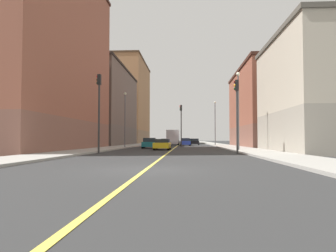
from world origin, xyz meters
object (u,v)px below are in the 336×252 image
at_px(building_left_near, 325,93).
at_px(box_truck, 173,137).
at_px(building_right_corner, 41,52).
at_px(traffic_light_left_near, 237,106).
at_px(street_lamp_right_near, 125,114).
at_px(building_left_mid, 268,108).
at_px(street_lamp_left_far, 215,119).
at_px(car_green, 192,141).
at_px(car_silver, 174,142).
at_px(car_blue, 185,142).
at_px(building_right_midblock, 103,107).
at_px(car_teal, 150,143).
at_px(traffic_light_median_far, 181,120).
at_px(car_black, 195,142).
at_px(street_lamp_left_near, 238,103).
at_px(building_right_distant, 129,103).
at_px(car_yellow, 162,144).
at_px(traffic_light_right_near, 99,103).
at_px(car_orange, 165,142).

xyz_separation_m(building_left_near, box_truck, (-15.61, 35.59, -3.84)).
bearing_deg(building_left_near, building_right_corner, 172.67).
distance_m(traffic_light_left_near, box_truck, 39.63).
bearing_deg(street_lamp_right_near, building_right_corner, -129.54).
height_order(building_left_mid, building_right_corner, building_right_corner).
xyz_separation_m(building_left_mid, street_lamp_left_far, (-7.61, 7.16, -1.24)).
bearing_deg(box_truck, car_green, 74.62).
xyz_separation_m(traffic_light_left_near, car_silver, (-6.71, 36.70, -3.37)).
xyz_separation_m(car_blue, box_truck, (-2.59, 8.80, 0.95)).
relative_size(building_right_midblock, car_teal, 5.97).
bearing_deg(traffic_light_median_far, building_right_corner, -135.07).
bearing_deg(traffic_light_median_far, car_green, 85.90).
height_order(car_silver, car_black, car_black).
height_order(building_left_near, street_lamp_left_near, building_left_near).
relative_size(building_left_near, car_silver, 3.57).
bearing_deg(street_lamp_right_near, building_right_distant, 100.03).
xyz_separation_m(building_left_mid, car_silver, (-15.34, 13.22, -5.52)).
distance_m(building_left_mid, car_yellow, 22.02).
xyz_separation_m(building_right_midblock, traffic_light_median_far, (15.25, -10.69, -3.20)).
height_order(street_lamp_right_near, street_lamp_left_far, street_lamp_left_far).
xyz_separation_m(building_right_corner, street_lamp_right_near, (7.61, 9.22, -6.14)).
relative_size(building_left_mid, building_right_midblock, 0.86).
height_order(building_right_distant, traffic_light_median_far, building_right_distant).
bearing_deg(building_left_mid, car_teal, -154.59).
height_order(car_green, car_teal, car_teal).
relative_size(street_lamp_right_near, car_silver, 1.83).
bearing_deg(box_truck, building_right_midblock, -155.78).
distance_m(street_lamp_left_near, car_black, 33.34).
xyz_separation_m(car_black, box_truck, (-4.51, 0.65, 0.99)).
height_order(traffic_light_right_near, box_truck, traffic_light_right_near).
distance_m(traffic_light_median_far, car_orange, 24.17).
height_order(building_left_near, car_orange, building_left_near).
distance_m(traffic_light_right_near, street_lamp_left_near, 13.80).
distance_m(building_right_distant, car_green, 21.13).
xyz_separation_m(building_right_distant, car_orange, (11.14, -13.48, -10.71)).
xyz_separation_m(street_lamp_left_far, car_silver, (-7.72, 6.06, -4.28)).
bearing_deg(car_silver, car_blue, -70.56).
bearing_deg(street_lamp_left_far, street_lamp_right_near, -133.59).
relative_size(street_lamp_left_far, box_truck, 1.05).
distance_m(building_right_midblock, traffic_light_left_near, 38.84).
bearing_deg(traffic_light_median_far, box_truck, 96.71).
bearing_deg(building_right_corner, car_yellow, 7.70).
distance_m(car_yellow, car_orange, 37.03).
relative_size(building_left_near, car_teal, 3.56).
bearing_deg(box_truck, traffic_light_left_near, -79.84).
distance_m(building_left_mid, street_lamp_left_far, 10.53).
height_order(building_right_midblock, car_orange, building_right_midblock).
xyz_separation_m(building_right_midblock, box_truck, (13.29, 5.98, -5.75)).
relative_size(building_left_mid, car_silver, 5.16).
xyz_separation_m(building_right_distant, traffic_light_right_near, (8.60, -59.32, -7.03)).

